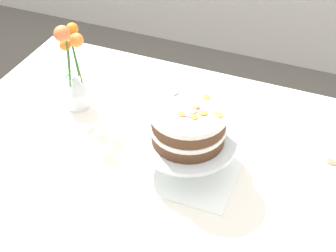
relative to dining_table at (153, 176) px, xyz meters
name	(u,v)px	position (x,y,z in m)	size (l,w,h in m)	color
dining_table	(153,176)	(0.00, 0.00, 0.00)	(1.40, 1.00, 0.74)	white
linen_napkin	(187,163)	(0.11, 0.01, 0.09)	(0.32, 0.32, 0.00)	white
cake_stand	(188,143)	(0.11, 0.01, 0.17)	(0.29, 0.29, 0.10)	silver
layer_cake	(188,124)	(0.11, 0.01, 0.25)	(0.22, 0.22, 0.12)	brown
flower_vase	(74,76)	(-0.34, 0.13, 0.22)	(0.10, 0.11, 0.33)	silver
loose_petal_0	(332,162)	(0.52, 0.18, 0.09)	(0.04, 0.02, 0.01)	#E56B51
loose_petal_1	(35,85)	(-0.56, 0.18, 0.09)	(0.04, 0.02, 0.00)	pink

